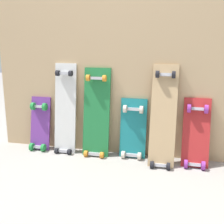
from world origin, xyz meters
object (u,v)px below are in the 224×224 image
object	(u,v)px
skateboard_white	(65,112)
skateboard_teal	(133,132)
skateboard_purple	(40,127)
skateboard_natural	(163,120)
skateboard_green	(96,116)
skateboard_red	(196,137)

from	to	relation	value
skateboard_white	skateboard_teal	size ratio (longest dim) A/B	1.51
skateboard_purple	skateboard_natural	world-z (taller)	skateboard_natural
skateboard_green	skateboard_natural	xyz separation A→B (m)	(0.59, -0.06, 0.02)
skateboard_teal	skateboard_green	bearing A→B (deg)	-176.80
skateboard_natural	skateboard_red	size ratio (longest dim) A/B	1.45
skateboard_purple	skateboard_natural	xyz separation A→B (m)	(1.14, -0.06, 0.16)
skateboard_white	skateboard_natural	distance (m)	0.88
skateboard_green	skateboard_red	size ratio (longest dim) A/B	1.38
skateboard_green	skateboard_red	bearing A→B (deg)	-1.92
skateboard_natural	skateboard_red	world-z (taller)	skateboard_natural
skateboard_teal	skateboard_natural	xyz separation A→B (m)	(0.26, -0.07, 0.15)
skateboard_natural	skateboard_red	xyz separation A→B (m)	(0.27, 0.03, -0.13)
skateboard_white	skateboard_teal	bearing A→B (deg)	1.24
skateboard_white	skateboard_red	xyz separation A→B (m)	(1.15, -0.03, -0.13)
skateboard_white	skateboard_green	xyz separation A→B (m)	(0.30, -0.00, -0.02)
skateboard_purple	skateboard_natural	bearing A→B (deg)	-3.06
skateboard_purple	skateboard_green	world-z (taller)	skateboard_green
skateboard_teal	skateboard_red	bearing A→B (deg)	-5.09
skateboard_green	skateboard_red	distance (m)	0.86
skateboard_natural	skateboard_purple	bearing A→B (deg)	176.94
skateboard_green	skateboard_natural	bearing A→B (deg)	-5.53
skateboard_green	skateboard_white	bearing A→B (deg)	179.07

